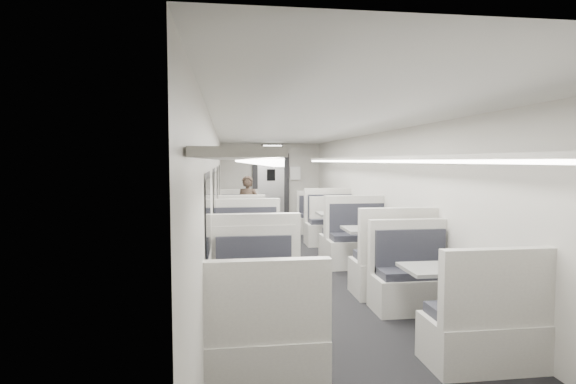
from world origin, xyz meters
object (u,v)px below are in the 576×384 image
object	(u,v)px
booth_left_a	(240,222)
booth_right_c	(374,253)
booth_left_c	(249,261)
booth_right_a	(323,223)
booth_left_b	(243,236)
booth_right_b	(341,232)
passenger	(248,208)
booth_left_d	(259,311)
booth_right_d	(443,299)
exit_sign	(272,147)
vestibule_door	(271,188)

from	to	relation	value
booth_left_a	booth_right_c	distance (m)	4.57
booth_left_c	booth_right_a	size ratio (longest dim) A/B	1.14
booth_right_c	booth_left_b	bearing A→B (deg)	132.82
booth_right_b	passenger	distance (m)	2.43
booth_left_b	booth_right_c	world-z (taller)	booth_right_c
booth_left_d	booth_right_b	size ratio (longest dim) A/B	0.88
booth_left_c	booth_right_c	world-z (taller)	booth_right_c
booth_left_a	booth_left_b	world-z (taller)	booth_left_a
booth_right_d	exit_sign	distance (m)	8.76
booth_left_a	booth_left_b	bearing A→B (deg)	-90.00
booth_left_b	booth_left_c	xyz separation A→B (m)	(0.00, -2.48, 0.04)
vestibule_door	exit_sign	world-z (taller)	exit_sign
booth_left_b	vestibule_door	size ratio (longest dim) A/B	0.99
booth_left_c	vestibule_door	bearing A→B (deg)	81.87
booth_left_d	booth_left_c	bearing A→B (deg)	90.00
booth_right_a	booth_right_d	world-z (taller)	booth_right_d
booth_left_b	booth_right_d	size ratio (longest dim) A/B	0.99
booth_right_a	booth_right_b	xyz separation A→B (m)	(0.00, -1.76, 0.06)
booth_left_a	booth_right_c	world-z (taller)	booth_right_c
booth_right_b	booth_right_c	xyz separation A→B (m)	(0.00, -2.10, -0.00)
booth_left_b	exit_sign	xyz separation A→B (m)	(1.00, 4.03, 1.91)
booth_left_b	booth_right_d	distance (m)	4.89
booth_right_b	booth_right_c	bearing A→B (deg)	-90.00
booth_left_b	booth_left_c	size ratio (longest dim) A/B	0.90
passenger	booth_left_b	bearing A→B (deg)	-74.37
booth_left_c	booth_right_d	size ratio (longest dim) A/B	1.10
passenger	booth_right_a	bearing A→B (deg)	27.94
booth_left_b	exit_sign	size ratio (longest dim) A/B	3.35
booth_right_d	booth_left_b	bearing A→B (deg)	114.15
booth_left_d	vestibule_door	world-z (taller)	vestibule_door
booth_right_d	booth_left_d	bearing A→B (deg)	-178.02
booth_left_c	booth_right_b	xyz separation A→B (m)	(2.00, 2.43, 0.00)
booth_right_c	booth_left_d	bearing A→B (deg)	-130.16
booth_right_c	vestibule_door	world-z (taller)	vestibule_door
booth_right_a	exit_sign	size ratio (longest dim) A/B	3.28
booth_left_b	booth_right_c	bearing A→B (deg)	-47.18
exit_sign	booth_right_b	bearing A→B (deg)	-76.24
booth_right_d	exit_sign	xyz separation A→B (m)	(-1.00, 8.49, 1.90)
booth_right_d	exit_sign	size ratio (longest dim) A/B	3.40
booth_right_d	passenger	distance (m)	6.25
booth_left_a	booth_left_d	distance (m)	6.48
booth_right_b	booth_right_d	bearing A→B (deg)	-90.00
booth_right_b	passenger	xyz separation A→B (m)	(-1.84, 1.56, 0.35)
passenger	vestibule_door	world-z (taller)	vestibule_door
vestibule_door	exit_sign	distance (m)	1.33
booth_left_c	booth_right_b	world-z (taller)	booth_right_b
booth_left_a	exit_sign	size ratio (longest dim) A/B	3.39
booth_left_b	passenger	size ratio (longest dim) A/B	1.36
booth_right_a	passenger	xyz separation A→B (m)	(-1.84, -0.20, 0.40)
booth_left_a	booth_right_b	distance (m)	2.83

